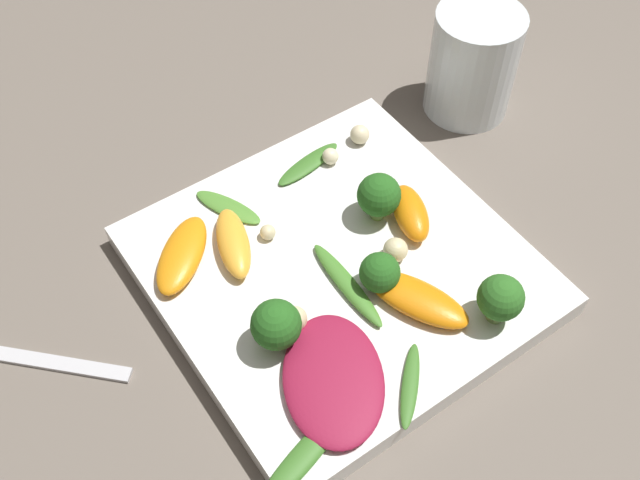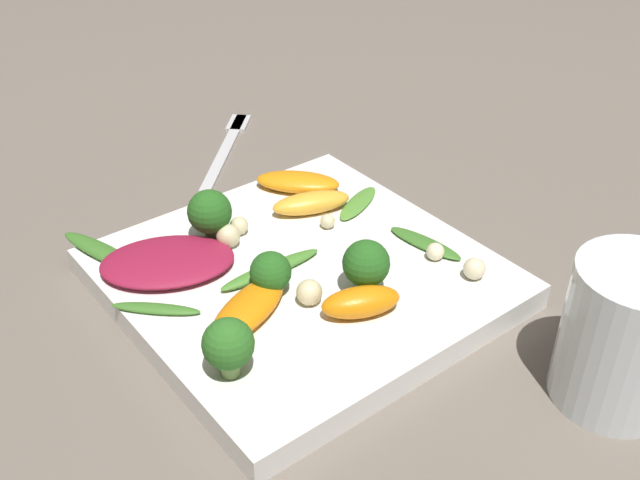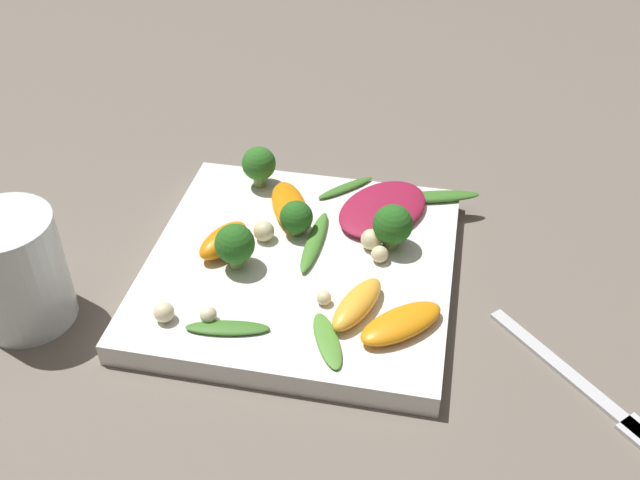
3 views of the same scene
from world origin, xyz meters
The scene contains 24 objects.
ground_plane centered at (0.00, 0.00, 0.00)m, with size 2.40×2.40×0.00m, color #6B6056.
plate centered at (0.00, 0.00, 0.01)m, with size 0.26×0.26×0.02m.
drinking_glass centered at (-0.09, 0.21, 0.05)m, with size 0.08×0.08×0.10m.
fork centered at (-0.09, -0.24, 0.00)m, with size 0.13×0.13×0.01m.
radicchio_leaf_0 centered at (0.08, -0.06, 0.03)m, with size 0.12×0.11×0.01m.
orange_segment_0 centered at (-0.07, -0.10, 0.03)m, with size 0.07×0.08×0.01m.
orange_segment_1 centered at (-0.05, -0.06, 0.03)m, with size 0.07×0.05×0.02m.
orange_segment_2 centered at (0.00, 0.07, 0.03)m, with size 0.06×0.05×0.02m.
orange_segment_3 centered at (0.06, 0.02, 0.03)m, with size 0.09×0.06×0.02m.
broccoli_floret_0 centered at (-0.02, 0.05, 0.04)m, with size 0.03×0.03×0.04m.
broccoli_floret_1 centered at (0.03, -0.08, 0.05)m, with size 0.04×0.04×0.04m.
broccoli_floret_2 centered at (0.10, 0.06, 0.04)m, with size 0.03×0.03×0.04m.
broccoli_floret_3 centered at (0.04, 0.01, 0.04)m, with size 0.03×0.03×0.03m.
arugula_sprig_0 centered at (-0.09, -0.04, 0.02)m, with size 0.06×0.04×0.00m.
arugula_sprig_1 centered at (-0.09, 0.04, 0.02)m, with size 0.03×0.07×0.00m.
arugula_sprig_2 centered at (0.11, -0.02, 0.02)m, with size 0.05×0.05×0.00m.
arugula_sprig_3 centered at (0.11, -0.11, 0.02)m, with size 0.04×0.09×0.01m.
arugula_sprig_4 centered at (0.02, -0.01, 0.02)m, with size 0.09×0.02×0.01m.
macadamia_nut_0 centered at (-0.05, -0.03, 0.03)m, with size 0.01×0.01×0.01m.
macadamia_nut_1 centered at (0.01, -0.07, 0.03)m, with size 0.02×0.02×0.02m.
macadamia_nut_2 centered at (0.03, -0.06, 0.03)m, with size 0.02×0.02×0.02m.
macadamia_nut_3 centered at (-0.09, 0.05, 0.03)m, with size 0.01×0.01×0.01m.
macadamia_nut_4 centered at (0.02, 0.04, 0.03)m, with size 0.02×0.02×0.02m.
macadamia_nut_5 centered at (-0.09, 0.09, 0.03)m, with size 0.02×0.02×0.02m.
Camera 3 is at (-0.48, -0.11, 0.44)m, focal length 42.00 mm.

